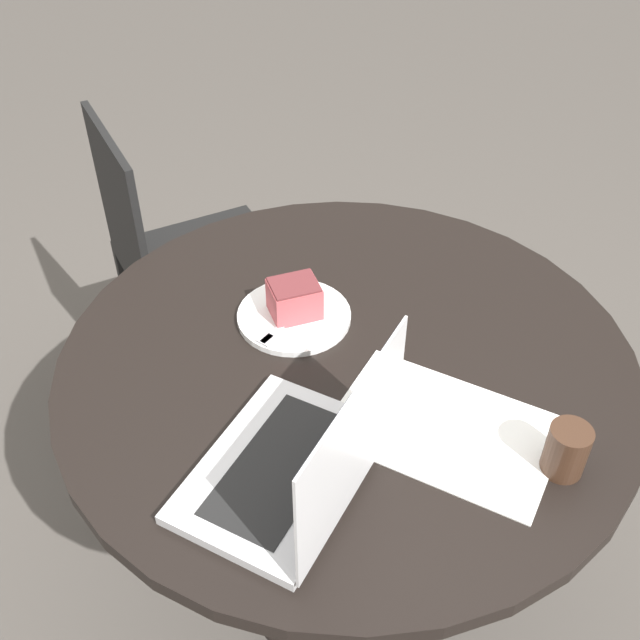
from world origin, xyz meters
TOP-DOWN VIEW (x-y plane):
  - ground_plane at (0.00, 0.00)m, footprint 12.00×12.00m
  - dining_table at (0.00, 0.00)m, footprint 1.03×1.03m
  - chair at (-0.41, 0.68)m, footprint 0.56×0.56m
  - paper_document at (0.15, -0.17)m, footprint 0.41×0.37m
  - plate at (-0.10, 0.10)m, footprint 0.21×0.21m
  - cake_slice at (-0.09, 0.11)m, footprint 0.11×0.10m
  - fork at (-0.11, 0.07)m, footprint 0.12×0.15m
  - coffee_glass at (0.31, -0.26)m, footprint 0.06×0.06m
  - laptop at (-0.08, -0.27)m, footprint 0.36×0.39m

SIDE VIEW (x-z plane):
  - ground_plane at x=0.00m, z-range 0.00..0.00m
  - chair at x=-0.41m, z-range 0.02..0.90m
  - dining_table at x=0.00m, z-range 0.23..0.99m
  - paper_document at x=0.15m, z-range 0.76..0.76m
  - plate at x=-0.10m, z-range 0.76..0.77m
  - fork at x=-0.11m, z-range 0.77..0.77m
  - coffee_glass at x=0.31m, z-range 0.76..0.84m
  - laptop at x=-0.08m, z-range 0.68..0.92m
  - cake_slice at x=-0.09m, z-range 0.77..0.84m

